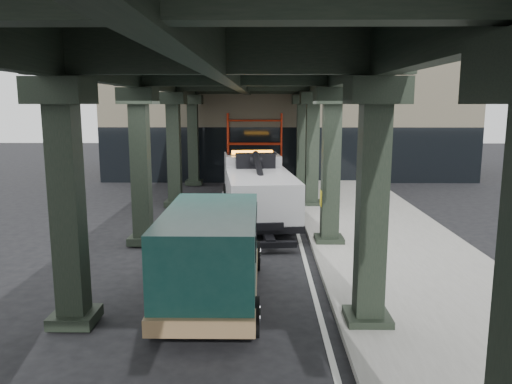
{
  "coord_description": "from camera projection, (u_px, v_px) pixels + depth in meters",
  "views": [
    {
      "loc": [
        0.46,
        -13.6,
        4.5
      ],
      "look_at": [
        0.24,
        2.27,
        1.7
      ],
      "focal_mm": 35.0,
      "sensor_mm": 36.0,
      "label": 1
    }
  ],
  "objects": [
    {
      "name": "viaduct",
      "position": [
        235.0,
        72.0,
        15.2
      ],
      "size": [
        7.4,
        32.0,
        6.4
      ],
      "color": "black",
      "rests_on": "ground"
    },
    {
      "name": "sidewalk",
      "position": [
        388.0,
        243.0,
        16.07
      ],
      "size": [
        5.0,
        40.0,
        0.15
      ],
      "primitive_type": "cube",
      "color": "gray",
      "rests_on": "ground"
    },
    {
      "name": "scaffolding",
      "position": [
        255.0,
        147.0,
        28.23
      ],
      "size": [
        3.08,
        0.88,
        4.0
      ],
      "color": "red",
      "rests_on": "ground"
    },
    {
      "name": "towed_van",
      "position": [
        212.0,
        252.0,
        11.33
      ],
      "size": [
        2.22,
        5.46,
        2.21
      ],
      "rotation": [
        0.0,
        0.0,
        0.0
      ],
      "color": "#113E38",
      "rests_on": "ground"
    },
    {
      "name": "lane_stripe",
      "position": [
        301.0,
        245.0,
        16.12
      ],
      "size": [
        0.12,
        38.0,
        0.01
      ],
      "primitive_type": "cube",
      "color": "silver",
      "rests_on": "ground"
    },
    {
      "name": "building",
      "position": [
        286.0,
        112.0,
        33.15
      ],
      "size": [
        22.0,
        10.0,
        8.0
      ],
      "primitive_type": "cube",
      "color": "#C6B793",
      "rests_on": "ground"
    },
    {
      "name": "tow_truck",
      "position": [
        256.0,
        186.0,
        19.67
      ],
      "size": [
        3.14,
        8.4,
        2.7
      ],
      "rotation": [
        0.0,
        0.0,
        0.11
      ],
      "color": "black",
      "rests_on": "ground"
    },
    {
      "name": "ground",
      "position": [
        246.0,
        265.0,
        14.18
      ],
      "size": [
        90.0,
        90.0,
        0.0
      ],
      "primitive_type": "plane",
      "color": "black",
      "rests_on": "ground"
    }
  ]
}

